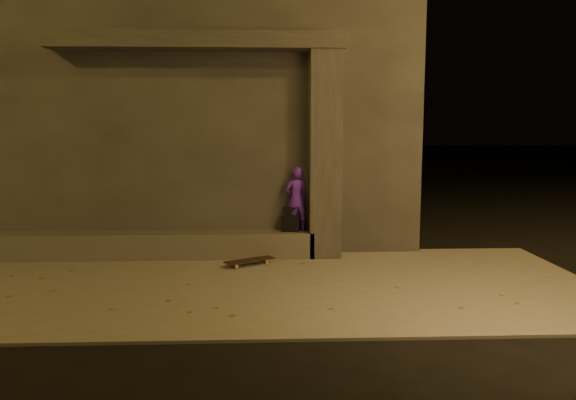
{
  "coord_description": "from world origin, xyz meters",
  "views": [
    {
      "loc": [
        0.64,
        -6.07,
        2.35
      ],
      "look_at": [
        0.98,
        2.0,
        1.28
      ],
      "focal_mm": 35.0,
      "sensor_mm": 36.0,
      "label": 1
    }
  ],
  "objects_px": {
    "skateboarder": "(296,199)",
    "backpack": "(291,223)",
    "column": "(325,155)",
    "skateboard": "(249,261)"
  },
  "relations": [
    {
      "from": "skateboarder",
      "to": "backpack",
      "type": "bearing_deg",
      "value": -16.19
    },
    {
      "from": "column",
      "to": "skateboard",
      "type": "bearing_deg",
      "value": -153.81
    },
    {
      "from": "skateboarder",
      "to": "backpack",
      "type": "distance_m",
      "value": 0.44
    },
    {
      "from": "column",
      "to": "skateboarder",
      "type": "xyz_separation_m",
      "value": [
        -0.5,
        0.0,
        -0.77
      ]
    },
    {
      "from": "column",
      "to": "skateboard",
      "type": "relative_size",
      "value": 4.22
    },
    {
      "from": "skateboarder",
      "to": "skateboard",
      "type": "height_order",
      "value": "skateboarder"
    },
    {
      "from": "column",
      "to": "backpack",
      "type": "distance_m",
      "value": 1.34
    },
    {
      "from": "skateboard",
      "to": "skateboarder",
      "type": "bearing_deg",
      "value": 8.12
    },
    {
      "from": "column",
      "to": "skateboarder",
      "type": "relative_size",
      "value": 3.13
    },
    {
      "from": "column",
      "to": "backpack",
      "type": "bearing_deg",
      "value": 180.0
    }
  ]
}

